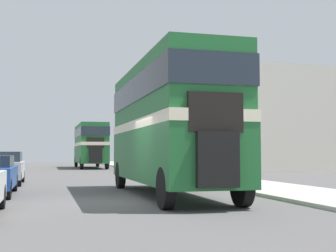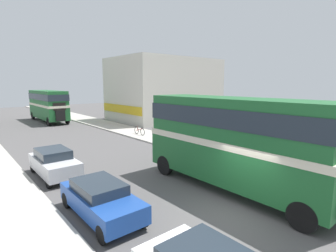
{
  "view_description": "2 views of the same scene",
  "coord_description": "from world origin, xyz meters",
  "px_view_note": "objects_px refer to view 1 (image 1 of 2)",
  "views": [
    {
      "loc": [
        -1.93,
        -13.94,
        1.46
      ],
      "look_at": [
        2.15,
        1.62,
        2.39
      ],
      "focal_mm": 50.0,
      "sensor_mm": 36.0,
      "label": 1
    },
    {
      "loc": [
        -7.89,
        -5.68,
        5.07
      ],
      "look_at": [
        2.15,
        6.35,
        2.54
      ],
      "focal_mm": 28.0,
      "sensor_mm": 36.0,
      "label": 2
    }
  ],
  "objects_px": {
    "bus_distant": "(91,142)",
    "bicycle_on_pavement": "(174,168)",
    "double_decker_bus": "(168,119)",
    "car_parked_far": "(4,168)",
    "pedestrian_walking": "(234,159)"
  },
  "relations": [
    {
      "from": "bus_distant",
      "to": "pedestrian_walking",
      "type": "xyz_separation_m",
      "value": [
        4.47,
        -24.98,
        -1.35
      ]
    },
    {
      "from": "pedestrian_walking",
      "to": "bicycle_on_pavement",
      "type": "relative_size",
      "value": 1.03
    },
    {
      "from": "double_decker_bus",
      "to": "bus_distant",
      "type": "relative_size",
      "value": 0.98
    },
    {
      "from": "car_parked_far",
      "to": "bicycle_on_pavement",
      "type": "bearing_deg",
      "value": 33.28
    },
    {
      "from": "car_parked_far",
      "to": "pedestrian_walking",
      "type": "bearing_deg",
      "value": -11.99
    },
    {
      "from": "bus_distant",
      "to": "bicycle_on_pavement",
      "type": "height_order",
      "value": "bus_distant"
    },
    {
      "from": "bus_distant",
      "to": "car_parked_far",
      "type": "bearing_deg",
      "value": -104.94
    },
    {
      "from": "double_decker_bus",
      "to": "bus_distant",
      "type": "xyz_separation_m",
      "value": [
        0.13,
        30.19,
        -0.14
      ]
    },
    {
      "from": "bus_distant",
      "to": "car_parked_far",
      "type": "xyz_separation_m",
      "value": [
        -6.07,
        -22.74,
        -1.71
      ]
    },
    {
      "from": "bus_distant",
      "to": "pedestrian_walking",
      "type": "relative_size",
      "value": 5.42
    },
    {
      "from": "bicycle_on_pavement",
      "to": "pedestrian_walking",
      "type": "bearing_deg",
      "value": -86.43
    },
    {
      "from": "bus_distant",
      "to": "bicycle_on_pavement",
      "type": "relative_size",
      "value": 5.6
    },
    {
      "from": "car_parked_far",
      "to": "bicycle_on_pavement",
      "type": "distance_m",
      "value": 11.95
    },
    {
      "from": "double_decker_bus",
      "to": "car_parked_far",
      "type": "bearing_deg",
      "value": 128.56
    },
    {
      "from": "double_decker_bus",
      "to": "bicycle_on_pavement",
      "type": "relative_size",
      "value": 5.47
    }
  ]
}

